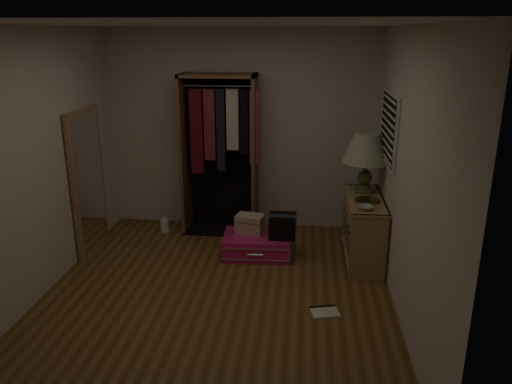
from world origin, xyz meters
TOP-DOWN VIEW (x-y plane):
  - ground at (0.00, 0.00)m, footprint 4.00×4.00m
  - room_walls at (0.08, 0.04)m, footprint 3.52×4.02m
  - console_bookshelf at (1.54, 1.04)m, footprint 0.42×1.12m
  - open_wardrobe at (-0.23, 1.77)m, footprint 0.99×0.50m
  - floor_mirror at (-1.70, 1.00)m, footprint 0.06×0.80m
  - pink_suitcase at (0.30, 1.01)m, footprint 0.83×0.61m
  - train_case at (0.21, 1.08)m, footprint 0.36×0.29m
  - black_bag at (0.61, 0.95)m, footprint 0.31×0.21m
  - table_lamp at (1.54, 1.24)m, footprint 0.73×0.73m
  - brass_tray at (1.54, 0.89)m, footprint 0.37×0.37m
  - ceramic_bowl at (1.49, 0.62)m, footprint 0.19×0.19m
  - white_jug at (-0.99, 1.60)m, footprint 0.13×0.13m
  - floor_book at (1.07, -0.22)m, footprint 0.30×0.26m

SIDE VIEW (x-z plane):
  - ground at x=0.00m, z-range 0.00..0.00m
  - floor_book at x=1.07m, z-range 0.00..0.02m
  - white_jug at x=-0.99m, z-range -0.02..0.19m
  - pink_suitcase at x=0.30m, z-range 0.00..0.25m
  - train_case at x=0.21m, z-range 0.24..0.48m
  - console_bookshelf at x=1.54m, z-range 0.02..0.77m
  - black_bag at x=0.61m, z-range 0.25..0.58m
  - brass_tray at x=1.54m, z-range 0.75..0.77m
  - ceramic_bowl at x=1.49m, z-range 0.75..0.79m
  - floor_mirror at x=-1.70m, z-range 0.00..1.70m
  - open_wardrobe at x=-0.23m, z-range 0.19..2.24m
  - table_lamp at x=1.54m, z-range 0.91..1.61m
  - room_walls at x=0.08m, z-range 0.20..2.80m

